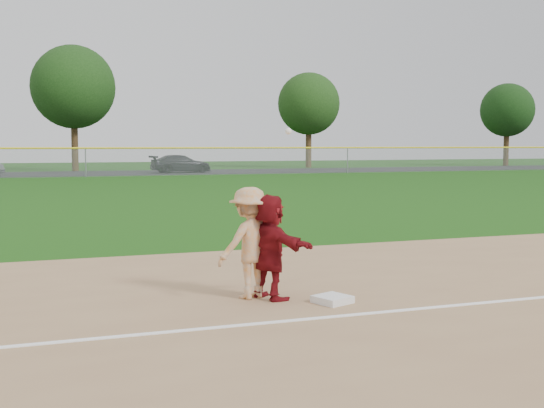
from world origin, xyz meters
name	(u,v)px	position (x,y,z in m)	size (l,w,h in m)	color
ground	(308,305)	(0.00, 0.00, 0.00)	(160.00, 160.00, 0.00)	#18490E
foul_line	(332,317)	(0.00, -0.80, 0.03)	(60.00, 0.10, 0.01)	white
parking_asphalt	(80,174)	(0.00, 46.00, 0.01)	(120.00, 10.00, 0.01)	black
first_base	(332,299)	(0.34, -0.07, 0.07)	(0.45, 0.45, 0.10)	white
base_runner	(270,247)	(-0.39, 0.47, 0.78)	(1.41, 0.45, 1.52)	maroon
car_right	(181,164)	(7.75, 45.08, 0.71)	(1.98, 4.86, 1.41)	black
first_base_play	(250,243)	(-0.65, 0.63, 0.83)	(1.18, 0.96, 2.45)	#AEADB0
outfield_fence	(85,149)	(0.00, 40.00, 1.96)	(110.00, 0.12, 110.00)	#999EA0
tree_2	(73,87)	(0.00, 51.50, 7.06)	(7.00, 7.00, 10.58)	#392814
tree_3	(309,104)	(22.00, 52.80, 6.16)	(6.00, 6.00, 9.19)	#3E2916
tree_4	(507,110)	(44.00, 51.20, 5.85)	(5.60, 5.60, 8.67)	#382614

